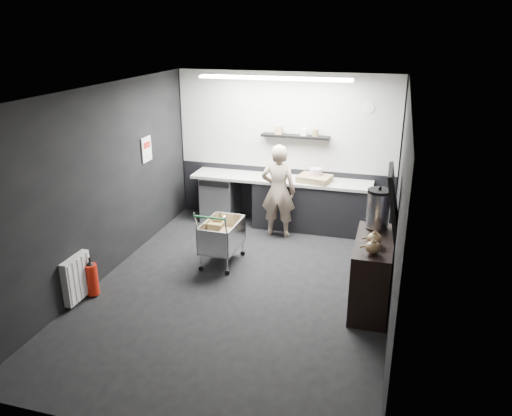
# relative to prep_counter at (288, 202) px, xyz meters

# --- Properties ---
(floor) EXTENTS (5.50, 5.50, 0.00)m
(floor) POSITION_rel_prep_counter_xyz_m (-0.14, -2.42, -0.46)
(floor) COLOR black
(floor) RESTS_ON ground
(ceiling) EXTENTS (5.50, 5.50, 0.00)m
(ceiling) POSITION_rel_prep_counter_xyz_m (-0.14, -2.42, 2.24)
(ceiling) COLOR silver
(ceiling) RESTS_ON wall_back
(wall_back) EXTENTS (5.50, 0.00, 5.50)m
(wall_back) POSITION_rel_prep_counter_xyz_m (-0.14, 0.33, 0.89)
(wall_back) COLOR black
(wall_back) RESTS_ON floor
(wall_front) EXTENTS (5.50, 0.00, 5.50)m
(wall_front) POSITION_rel_prep_counter_xyz_m (-0.14, -5.17, 0.89)
(wall_front) COLOR black
(wall_front) RESTS_ON floor
(wall_left) EXTENTS (0.00, 5.50, 5.50)m
(wall_left) POSITION_rel_prep_counter_xyz_m (-2.14, -2.42, 0.89)
(wall_left) COLOR black
(wall_left) RESTS_ON floor
(wall_right) EXTENTS (0.00, 5.50, 5.50)m
(wall_right) POSITION_rel_prep_counter_xyz_m (1.86, -2.42, 0.89)
(wall_right) COLOR black
(wall_right) RESTS_ON floor
(kitchen_wall_panel) EXTENTS (3.95, 0.02, 1.70)m
(kitchen_wall_panel) POSITION_rel_prep_counter_xyz_m (-0.14, 0.31, 1.39)
(kitchen_wall_panel) COLOR #B8B8B4
(kitchen_wall_panel) RESTS_ON wall_back
(dado_panel) EXTENTS (3.95, 0.02, 1.00)m
(dado_panel) POSITION_rel_prep_counter_xyz_m (-0.14, 0.31, 0.04)
(dado_panel) COLOR black
(dado_panel) RESTS_ON wall_back
(floating_shelf) EXTENTS (1.20, 0.22, 0.04)m
(floating_shelf) POSITION_rel_prep_counter_xyz_m (0.06, 0.20, 1.16)
(floating_shelf) COLOR black
(floating_shelf) RESTS_ON wall_back
(wall_clock) EXTENTS (0.20, 0.03, 0.20)m
(wall_clock) POSITION_rel_prep_counter_xyz_m (1.26, 0.30, 1.69)
(wall_clock) COLOR silver
(wall_clock) RESTS_ON wall_back
(poster) EXTENTS (0.02, 0.30, 0.40)m
(poster) POSITION_rel_prep_counter_xyz_m (-2.12, -1.12, 1.09)
(poster) COLOR white
(poster) RESTS_ON wall_left
(poster_red_band) EXTENTS (0.02, 0.22, 0.10)m
(poster_red_band) POSITION_rel_prep_counter_xyz_m (-2.11, -1.12, 1.16)
(poster_red_band) COLOR red
(poster_red_band) RESTS_ON poster
(radiator) EXTENTS (0.10, 0.50, 0.60)m
(radiator) POSITION_rel_prep_counter_xyz_m (-2.08, -3.32, -0.11)
(radiator) COLOR silver
(radiator) RESTS_ON wall_left
(ceiling_strip) EXTENTS (2.40, 0.20, 0.04)m
(ceiling_strip) POSITION_rel_prep_counter_xyz_m (-0.14, -0.57, 2.21)
(ceiling_strip) COLOR white
(ceiling_strip) RESTS_ON ceiling
(prep_counter) EXTENTS (3.20, 0.61, 0.90)m
(prep_counter) POSITION_rel_prep_counter_xyz_m (0.00, 0.00, 0.00)
(prep_counter) COLOR black
(prep_counter) RESTS_ON floor
(person) EXTENTS (0.61, 0.41, 1.61)m
(person) POSITION_rel_prep_counter_xyz_m (-0.07, -0.45, 0.35)
(person) COLOR beige
(person) RESTS_ON floor
(shopping_cart) EXTENTS (0.52, 0.85, 0.92)m
(shopping_cart) POSITION_rel_prep_counter_xyz_m (-0.64, -1.72, -0.02)
(shopping_cart) COLOR silver
(shopping_cart) RESTS_ON floor
(sideboard) EXTENTS (0.53, 1.23, 1.84)m
(sideboard) POSITION_rel_prep_counter_xyz_m (1.63, -2.32, 0.13)
(sideboard) COLOR black
(sideboard) RESTS_ON floor
(fire_extinguisher) EXTENTS (0.16, 0.16, 0.54)m
(fire_extinguisher) POSITION_rel_prep_counter_xyz_m (-1.99, -3.13, -0.20)
(fire_extinguisher) COLOR red
(fire_extinguisher) RESTS_ON floor
(cardboard_box) EXTENTS (0.61, 0.51, 0.11)m
(cardboard_box) POSITION_rel_prep_counter_xyz_m (0.47, -0.05, 0.50)
(cardboard_box) COLOR olive
(cardboard_box) RESTS_ON prep_counter
(pink_tub) EXTENTS (0.22, 0.22, 0.22)m
(pink_tub) POSITION_rel_prep_counter_xyz_m (0.48, 0.00, 0.55)
(pink_tub) COLOR beige
(pink_tub) RESTS_ON prep_counter
(white_container) EXTENTS (0.19, 0.16, 0.16)m
(white_container) POSITION_rel_prep_counter_xyz_m (-0.10, -0.05, 0.52)
(white_container) COLOR silver
(white_container) RESTS_ON prep_counter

